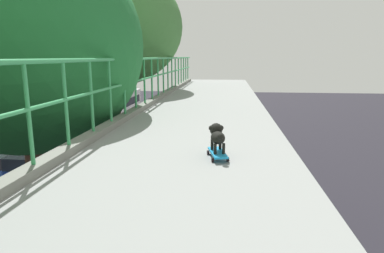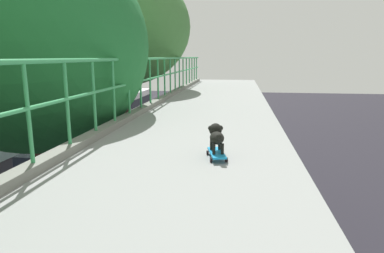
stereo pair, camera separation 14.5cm
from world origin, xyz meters
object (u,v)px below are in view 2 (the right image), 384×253
(city_bus, at_px, (121,108))
(car_grey_fifth, at_px, (58,202))
(car_blue_sixth, at_px, (40,166))
(car_silver_seventh, at_px, (110,159))
(toy_skateboard, at_px, (217,153))
(small_dog, at_px, (216,135))

(city_bus, bearing_deg, car_grey_fifth, -78.22)
(car_grey_fifth, bearing_deg, car_blue_sixth, 129.66)
(car_silver_seventh, bearing_deg, toy_skateboard, -63.03)
(car_blue_sixth, relative_size, car_silver_seventh, 0.99)
(car_grey_fifth, height_order, car_blue_sixth, car_blue_sixth)
(car_blue_sixth, distance_m, small_dog, 15.95)
(toy_skateboard, bearing_deg, small_dog, 103.09)
(car_grey_fifth, bearing_deg, car_silver_seventh, 91.12)
(car_grey_fifth, distance_m, car_silver_seventh, 5.82)
(small_dog, bearing_deg, car_grey_fifth, 131.35)
(car_grey_fifth, distance_m, city_bus, 17.87)
(car_blue_sixth, height_order, small_dog, small_dog)
(car_grey_fifth, height_order, city_bus, city_bus)
(car_blue_sixth, xyz_separation_m, small_dog, (9.96, -11.54, 4.70))
(car_blue_sixth, relative_size, toy_skateboard, 8.89)
(car_blue_sixth, distance_m, toy_skateboard, 15.92)
(city_bus, distance_m, small_dog, 27.48)
(car_blue_sixth, bearing_deg, car_silver_seventh, 32.90)
(car_blue_sixth, xyz_separation_m, city_bus, (-0.46, 13.62, 1.01))
(toy_skateboard, height_order, small_dog, small_dog)
(car_grey_fifth, bearing_deg, city_bus, 101.78)
(city_bus, bearing_deg, car_blue_sixth, -88.07)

